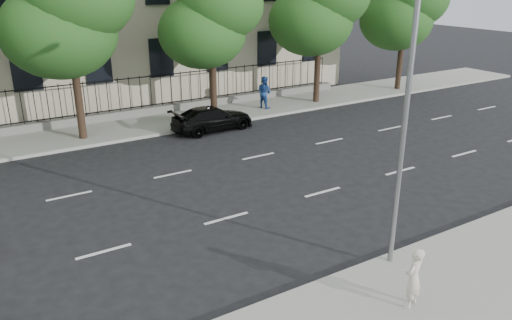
{
  "coord_description": "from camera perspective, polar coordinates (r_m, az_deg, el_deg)",
  "views": [
    {
      "loc": [
        -6.78,
        -10.47,
        7.5
      ],
      "look_at": [
        1.45,
        3.0,
        1.6
      ],
      "focal_mm": 35.0,
      "sensor_mm": 36.0,
      "label": 1
    }
  ],
  "objects": [
    {
      "name": "far_sidewalk",
      "position": [
        26.46,
        -15.3,
        3.46
      ],
      "size": [
        60.0,
        4.0,
        0.15
      ],
      "primitive_type": "cube",
      "color": "gray",
      "rests_on": "ground"
    },
    {
      "name": "tree_f",
      "position": [
        35.17,
        16.6,
        17.06
      ],
      "size": [
        5.52,
        5.12,
        9.01
      ],
      "color": "#382619",
      "rests_on": "far_sidewalk"
    },
    {
      "name": "woman_near",
      "position": [
        12.38,
        17.56,
        -12.72
      ],
      "size": [
        0.64,
        0.52,
        1.53
      ],
      "primitive_type": "imported",
      "rotation": [
        0.0,
        0.0,
        3.46
      ],
      "color": "beige",
      "rests_on": "near_sidewalk"
    },
    {
      "name": "ground",
      "position": [
        14.56,
        1.32,
        -10.52
      ],
      "size": [
        120.0,
        120.0,
        0.0
      ],
      "primitive_type": "plane",
      "color": "black",
      "rests_on": "ground"
    },
    {
      "name": "iron_fence",
      "position": [
        27.89,
        -16.44,
        5.44
      ],
      "size": [
        30.0,
        0.5,
        2.2
      ],
      "color": "slate",
      "rests_on": "far_sidewalk"
    },
    {
      "name": "tree_d",
      "position": [
        26.65,
        -5.26,
        16.85
      ],
      "size": [
        5.34,
        4.94,
        8.84
      ],
      "color": "#382619",
      "rests_on": "far_sidewalk"
    },
    {
      "name": "street_light",
      "position": [
        12.94,
        15.37,
        9.31
      ],
      "size": [
        0.25,
        3.32,
        8.05
      ],
      "color": "slate",
      "rests_on": "near_sidewalk"
    },
    {
      "name": "pedestrian_far",
      "position": [
        29.15,
        0.94,
        7.76
      ],
      "size": [
        0.96,
        1.08,
        1.85
      ],
      "primitive_type": "imported",
      "rotation": [
        0.0,
        0.0,
        1.91
      ],
      "color": "navy",
      "rests_on": "far_sidewalk"
    },
    {
      "name": "black_sedan",
      "position": [
        25.44,
        -5.0,
        4.74
      ],
      "size": [
        4.36,
        1.94,
        1.24
      ],
      "primitive_type": "imported",
      "rotation": [
        0.0,
        0.0,
        1.62
      ],
      "color": "black",
      "rests_on": "ground"
    },
    {
      "name": "tree_c",
      "position": [
        24.34,
        -20.88,
        16.67
      ],
      "size": [
        5.89,
        5.5,
        9.8
      ],
      "color": "#382619",
      "rests_on": "far_sidewalk"
    },
    {
      "name": "lane_markings",
      "position": [
        18.27,
        -6.76,
        -3.87
      ],
      "size": [
        49.6,
        4.62,
        0.01
      ],
      "primitive_type": null,
      "color": "silver",
      "rests_on": "ground"
    }
  ]
}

